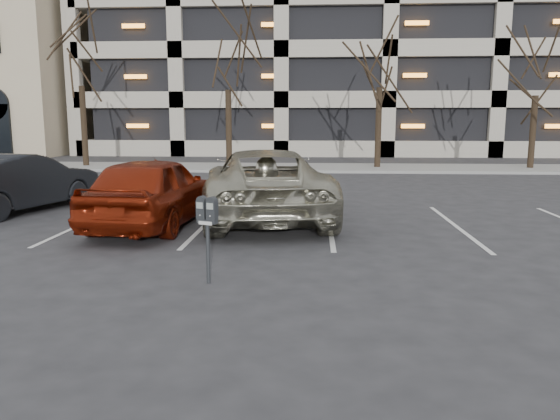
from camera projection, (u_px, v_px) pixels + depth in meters
The scene contains 12 objects.
ground at pixel (257, 248), 10.11m from camera, with size 140.00×140.00×0.00m, color #28282B.
sidewalk at pixel (292, 168), 25.84m from camera, with size 80.00×4.00×0.12m, color gray.
stall_lines at pixel (207, 223), 12.45m from camera, with size 16.90×5.20×0.00m.
parking_garage at pixel (461, 26), 41.13m from camera, with size 52.00×20.00×19.00m.
tree_a at pixel (79, 34), 25.43m from camera, with size 3.79×3.79×8.62m.
tree_b at pixel (227, 40), 25.05m from camera, with size 3.60×3.60×8.17m.
tree_c at pixel (381, 36), 24.60m from camera, with size 3.68×3.68×8.37m.
tree_d at pixel (539, 49), 24.28m from camera, with size 3.31×3.31×7.52m.
parking_meter at pixel (207, 218), 7.79m from camera, with size 0.34×0.23×1.25m.
suv_silver at pixel (265, 184), 12.94m from camera, with size 3.65×6.32×1.66m.
car_red at pixel (153, 191), 12.03m from camera, with size 1.87×4.64×1.58m, color maroon.
car_dark at pixel (19, 183), 13.96m from camera, with size 1.58×4.53×1.49m, color black.
Camera 1 is at (1.03, -9.80, 2.37)m, focal length 35.00 mm.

